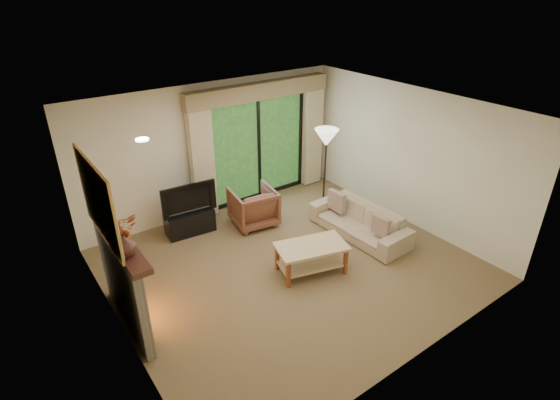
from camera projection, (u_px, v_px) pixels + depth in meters
floor at (290, 265)px, 7.29m from camera, size 5.50×5.50×0.00m
ceiling at (293, 113)px, 6.10m from camera, size 5.50×5.50×0.00m
wall_back at (214, 149)px, 8.50m from camera, size 5.00×0.00×5.00m
wall_front at (426, 277)px, 4.90m from camera, size 5.00×0.00×5.00m
wall_left at (110, 256)px, 5.27m from camera, size 0.00×5.00×5.00m
wall_right at (409, 157)px, 8.13m from camera, size 0.00×5.00×5.00m
fireplace at (123, 284)px, 5.75m from camera, size 0.24×1.70×1.37m
mirror at (98, 201)px, 5.13m from camera, size 0.07×1.45×1.02m
sliding_door at (258, 149)px, 9.07m from camera, size 2.26×0.10×2.16m
curtain_left at (202, 160)px, 8.25m from camera, size 0.45×0.18×2.35m
curtain_right at (312, 133)px, 9.65m from camera, size 0.45×0.18×2.35m
cornice at (260, 91)px, 8.45m from camera, size 3.20×0.24×0.32m
media_console at (190, 222)px, 8.13m from camera, size 0.92×0.47×0.44m
tv at (187, 197)px, 7.90m from camera, size 1.02×0.22×0.58m
armchair at (253, 207)px, 8.35m from camera, size 0.90×0.92×0.74m
sofa at (359, 221)px, 8.02m from camera, size 0.83×1.97×0.57m
pillow_near at (381, 226)px, 7.50m from camera, size 0.10×0.34×0.34m
pillow_far at (337, 201)px, 8.30m from camera, size 0.12×0.39×0.39m
coffee_table at (311, 259)px, 7.03m from camera, size 1.24×0.89×0.50m
floor_lamp at (325, 171)px, 8.62m from camera, size 0.49×0.49×1.73m
vase at (125, 245)px, 5.09m from camera, size 0.27×0.27×0.28m
branches at (119, 232)px, 5.16m from camera, size 0.49×0.44×0.48m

